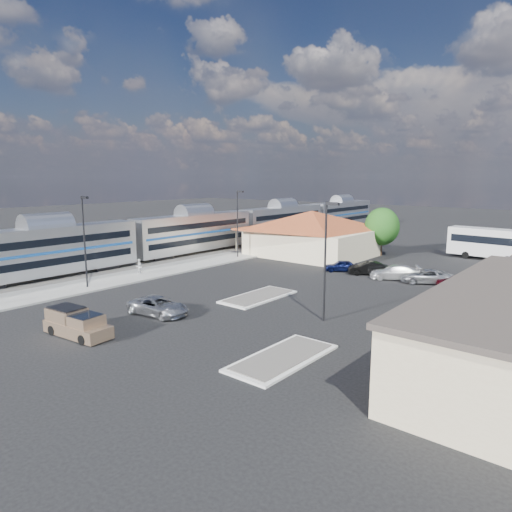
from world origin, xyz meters
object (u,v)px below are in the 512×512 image
Objects in this scene: coach_bus at (501,243)px; station_depot at (311,233)px; pickup_truck at (78,324)px; suv at (158,306)px.

station_depot is at bearing 123.85° from coach_bus.
pickup_truck is 1.04× the size of suv.
pickup_truck is 0.42× the size of coach_bus.
coach_bus is at bearing -26.64° from suv.
suv is at bearing -79.51° from station_depot.
coach_bus reaches higher than pickup_truck.
station_depot is 3.54× the size of suv.
station_depot is 24.35m from coach_bus.
pickup_truck reaches higher than suv.
station_depot reaches higher than pickup_truck.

